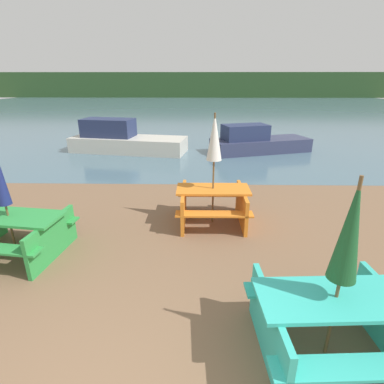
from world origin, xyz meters
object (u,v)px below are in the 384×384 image
Objects in this scene: picnic_table_green at (12,231)px; picnic_table_orange at (213,202)px; umbrella_white at (214,138)px; umbrella_darkgreen at (350,231)px; boat at (124,140)px; boat_second at (257,142)px; picnic_table_teal at (331,320)px.

picnic_table_green is 3.79m from picnic_table_orange.
umbrella_white is 1.10× the size of umbrella_darkgreen.
boat is 5.64m from boat_second.
boat is at bearing 89.65° from picnic_table_green.
umbrella_white is 7.68m from boat.
umbrella_white is (0.00, -0.00, 1.37)m from picnic_table_orange.
umbrella_white is 7.19m from boat_second.
boat is at bearing 163.15° from boat_second.
umbrella_darkgreen reaches higher than boat_second.
umbrella_darkgreen reaches higher than boat.
picnic_table_teal is at bearing 0.00° from umbrella_darkgreen.
boat_second is (5.64, 0.01, -0.07)m from boat.
picnic_table_teal is 1.12× the size of picnic_table_orange.
umbrella_darkgreen is 11.10m from boat.
picnic_table_green is at bearing 157.14° from umbrella_darkgreen.
boat_second is at bearing 54.78° from picnic_table_green.
picnic_table_green is 5.20m from umbrella_darkgreen.
boat_second is (5.69, 8.06, -0.03)m from picnic_table_green.
umbrella_darkgreen is (1.14, -3.32, 1.09)m from picnic_table_orange.
boat_second is at bearing 72.29° from umbrella_white.
picnic_table_orange reaches higher than picnic_table_green.
boat_second is at bearing 9.80° from boat.
picnic_table_teal is at bearing -71.04° from umbrella_white.
umbrella_darkgreen is 10.15m from boat_second.
picnic_table_teal is 1.08m from umbrella_darkgreen.
boat_second is (2.15, 6.72, -1.40)m from umbrella_white.
umbrella_darkgreen is (1.14, -3.32, -0.28)m from umbrella_white.
boat_second is at bearing 84.28° from umbrella_darkgreen.
boat_second reaches higher than picnic_table_teal.
umbrella_darkgreen is at bearing -22.86° from picnic_table_green.
umbrella_darkgreen reaches higher than picnic_table_green.
umbrella_darkgreen is at bearing 0.00° from picnic_table_teal.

